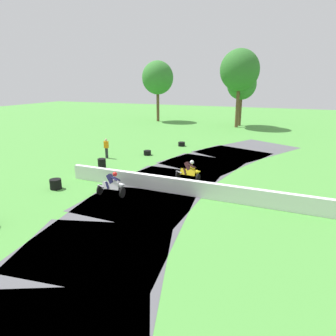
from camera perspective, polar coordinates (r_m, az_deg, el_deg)
name	(u,v)px	position (r m, az deg, el deg)	size (l,w,h in m)	color
ground_plane	(155,190)	(17.96, -2.39, -4.14)	(120.00, 120.00, 0.00)	#4C933D
track_asphalt	(177,193)	(17.42, 1.76, -4.77)	(11.31, 37.05, 0.01)	#515156
safety_barrier	(256,197)	(16.26, 16.26, -5.34)	(0.30, 23.11, 0.90)	white
motorcycle_lead_yellow	(190,171)	(19.40, 4.08, -0.63)	(1.70, 0.90, 1.43)	black
motorcycle_chase_white	(113,185)	(17.17, -10.33, -3.11)	(1.68, 0.88, 1.43)	black
tire_stack_near	(182,144)	(29.88, 2.57, 4.52)	(0.66, 0.66, 0.40)	black
tire_stack_mid_a	(147,153)	(26.27, -3.90, 2.87)	(0.64, 0.64, 0.40)	black
tire_stack_mid_b	(102,164)	(22.43, -12.31, 0.73)	(0.57, 0.57, 0.80)	black
tire_stack_far	(56,184)	(19.23, -20.36, -2.84)	(0.67, 0.67, 0.60)	black
track_marshal	(106,148)	(25.56, -11.50, 3.62)	(0.34, 0.24, 1.63)	#232328
tree_far_left	(158,78)	(48.14, -1.95, 16.57)	(4.76, 4.76, 9.09)	brown
tree_far_right	(240,70)	(42.72, 13.31, 17.44)	(5.13, 5.13, 10.20)	brown
tree_mid_rise	(242,84)	(44.35, 13.67, 15.01)	(3.99, 3.99, 7.79)	brown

